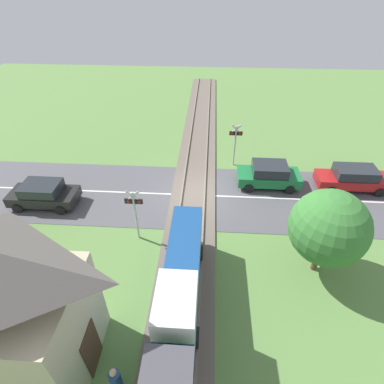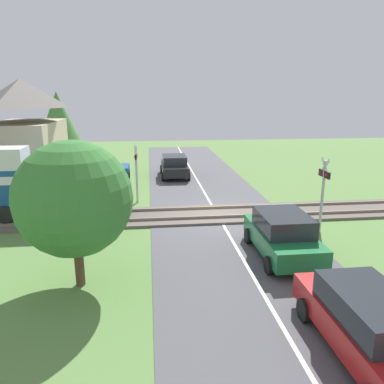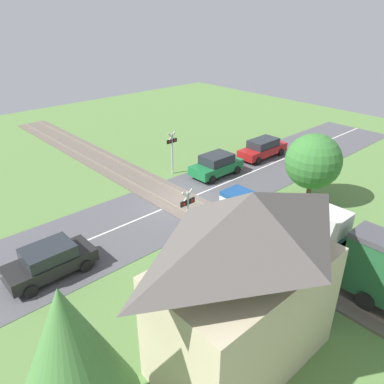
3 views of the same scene
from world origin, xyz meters
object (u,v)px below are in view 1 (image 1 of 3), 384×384
object	(u,v)px
car_near_crossing	(269,175)
crossing_signal_east_approach	(135,209)
crossing_signal_west_approach	(235,140)
car_far_side	(43,194)
pedestrian_by_station	(116,382)
car_behind_queue	(353,178)

from	to	relation	value
car_near_crossing	crossing_signal_east_approach	size ratio (longest dim) A/B	1.26
crossing_signal_west_approach	crossing_signal_east_approach	bearing A→B (deg)	55.14
car_far_side	crossing_signal_east_approach	xyz separation A→B (m)	(-6.24, 2.43, 1.25)
crossing_signal_west_approach	car_far_side	bearing A→B (deg)	24.54
pedestrian_by_station	crossing_signal_east_approach	bearing A→B (deg)	-83.60
car_near_crossing	car_behind_queue	xyz separation A→B (m)	(-5.40, -0.00, -0.02)
car_far_side	pedestrian_by_station	size ratio (longest dim) A/B	2.56
car_near_crossing	crossing_signal_west_approach	size ratio (longest dim) A/B	1.26
crossing_signal_east_approach	car_far_side	bearing A→B (deg)	-21.29
crossing_signal_east_approach	pedestrian_by_station	size ratio (longest dim) A/B	2.04
car_behind_queue	pedestrian_by_station	distance (m)	17.48
car_far_side	crossing_signal_east_approach	bearing A→B (deg)	158.71
car_near_crossing	crossing_signal_west_approach	distance (m)	3.46
pedestrian_by_station	car_near_crossing	bearing A→B (deg)	-118.15
car_near_crossing	pedestrian_by_station	distance (m)	14.27
crossing_signal_west_approach	pedestrian_by_station	world-z (taller)	crossing_signal_west_approach
crossing_signal_east_approach	crossing_signal_west_approach	bearing A→B (deg)	-124.86
car_far_side	crossing_signal_west_approach	xyz separation A→B (m)	(-11.64, -5.31, 1.25)
crossing_signal_east_approach	car_near_crossing	bearing A→B (deg)	-144.85
car_behind_queue	pedestrian_by_station	world-z (taller)	pedestrian_by_station
car_behind_queue	crossing_signal_east_approach	size ratio (longest dim) A/B	1.44
crossing_signal_west_approach	crossing_signal_east_approach	distance (m)	9.44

